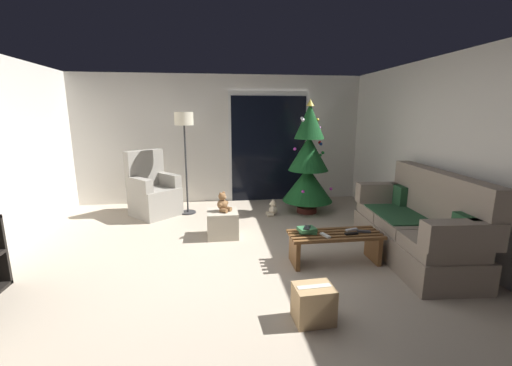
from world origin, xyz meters
name	(u,v)px	position (x,y,z in m)	size (l,w,h in m)	color
ground_plane	(230,267)	(0.00, 0.00, 0.00)	(7.00, 7.00, 0.00)	#B2A38E
wall_back	(221,140)	(0.00, 3.06, 1.25)	(5.72, 0.12, 2.50)	silver
wall_right	(467,157)	(2.86, 0.00, 1.25)	(0.12, 6.00, 2.50)	silver
patio_door_frame	(268,147)	(0.95, 2.99, 1.10)	(1.60, 0.02, 2.20)	silver
patio_door_glass	(269,149)	(0.95, 2.97, 1.05)	(1.50, 0.02, 2.10)	black
couch	(418,226)	(2.32, 0.00, 0.40)	(0.92, 1.99, 1.08)	gray
coffee_table	(335,243)	(1.25, -0.03, 0.25)	(1.10, 0.40, 0.37)	brown
remote_black	(351,234)	(1.42, -0.10, 0.39)	(0.04, 0.16, 0.02)	black
remote_silver	(352,230)	(1.48, 0.03, 0.39)	(0.04, 0.16, 0.02)	#ADADB2
remote_white	(325,235)	(1.10, -0.11, 0.39)	(0.04, 0.16, 0.02)	silver
remote_graphite	(364,231)	(1.60, -0.05, 0.39)	(0.04, 0.16, 0.02)	#333338
book_stack	(307,230)	(0.92, 0.02, 0.41)	(0.24, 0.20, 0.07)	#337042
cell_phone	(307,228)	(0.92, 0.00, 0.45)	(0.07, 0.14, 0.01)	black
christmas_tree	(308,164)	(1.50, 2.01, 0.89)	(0.89, 0.89, 2.00)	#4C1E19
armchair	(153,193)	(-1.23, 2.21, 0.40)	(0.97, 0.97, 1.13)	gray
floor_lamp	(184,129)	(-0.64, 2.23, 1.51)	(0.32, 0.32, 1.78)	#2D2D30
ottoman	(223,224)	(-0.05, 1.01, 0.19)	(0.44, 0.44, 0.38)	#B2A893
teddy_bear_chestnut	(223,203)	(-0.04, 1.00, 0.50)	(0.22, 0.21, 0.29)	brown
teddy_bear_cream_by_tree	(273,209)	(0.85, 1.89, 0.12)	(0.20, 0.20, 0.29)	beige
cardboard_box_taped_mid_floor	(313,304)	(0.67, -1.09, 0.16)	(0.35, 0.28, 0.33)	tan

